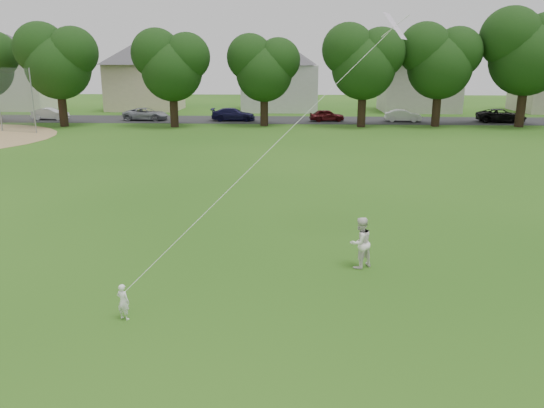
{
  "coord_description": "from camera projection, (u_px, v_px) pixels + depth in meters",
  "views": [
    {
      "loc": [
        2.02,
        -11.3,
        5.97
      ],
      "look_at": [
        1.4,
        2.0,
        2.3
      ],
      "focal_mm": 35.0,
      "sensor_mm": 36.0,
      "label": 1
    }
  ],
  "objects": [
    {
      "name": "parked_cars",
      "position": [
        257.0,
        115.0,
        51.96
      ],
      "size": [
        56.1,
        2.51,
        1.26
      ],
      "color": "black",
      "rests_on": "ground"
    },
    {
      "name": "house_row",
      "position": [
        283.0,
        66.0,
        61.26
      ],
      "size": [
        77.29,
        13.66,
        10.21
      ],
      "color": "silver",
      "rests_on": "ground"
    },
    {
      "name": "toddler",
      "position": [
        123.0,
        302.0,
        12.44
      ],
      "size": [
        0.38,
        0.32,
        0.89
      ],
      "primitive_type": "imported",
      "rotation": [
        0.0,
        0.0,
        2.77
      ],
      "color": "white",
      "rests_on": "ground"
    },
    {
      "name": "older_boy",
      "position": [
        360.0,
        243.0,
        15.47
      ],
      "size": [
        0.94,
        0.91,
        1.53
      ],
      "primitive_type": "imported",
      "rotation": [
        0.0,
        0.0,
        3.76
      ],
      "color": "white",
      "rests_on": "ground"
    },
    {
      "name": "street",
      "position": [
        277.0,
        120.0,
        53.0
      ],
      "size": [
        90.0,
        7.0,
        0.01
      ],
      "primitive_type": "cube",
      "color": "#2D2D30",
      "rests_on": "ground"
    },
    {
      "name": "ground",
      "position": [
        209.0,
        319.0,
        12.56
      ],
      "size": [
        160.0,
        160.0,
        0.0
      ],
      "primitive_type": "plane",
      "color": "#235212",
      "rests_on": "ground"
    },
    {
      "name": "kite",
      "position": [
        280.0,
        140.0,
        14.62
      ],
      "size": [
        4.06,
        3.96,
        11.64
      ],
      "color": "white",
      "rests_on": "ground"
    },
    {
      "name": "tree_row",
      "position": [
        298.0,
        54.0,
        46.18
      ],
      "size": [
        83.24,
        8.71,
        10.58
      ],
      "color": "black",
      "rests_on": "ground"
    }
  ]
}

